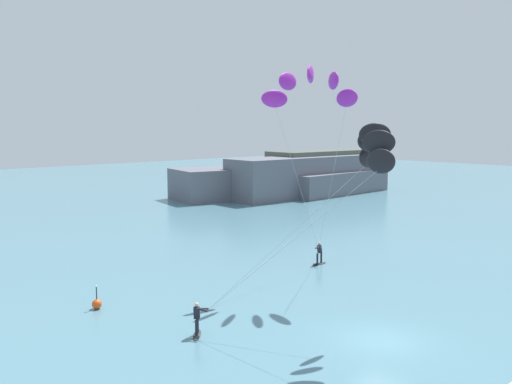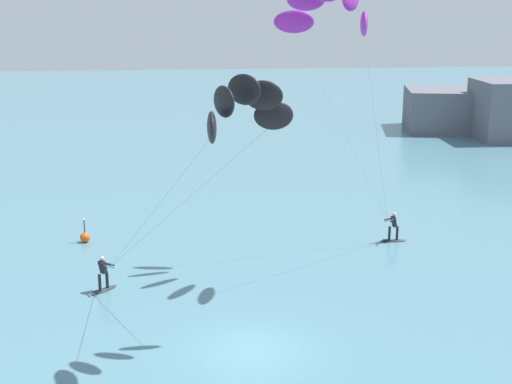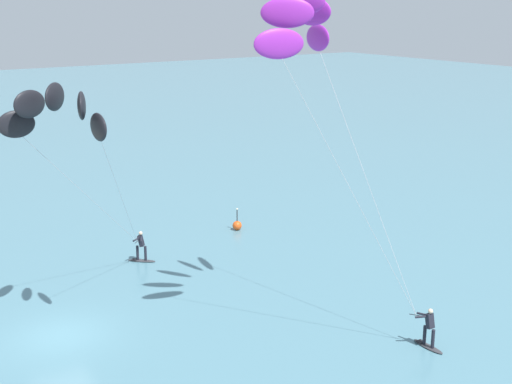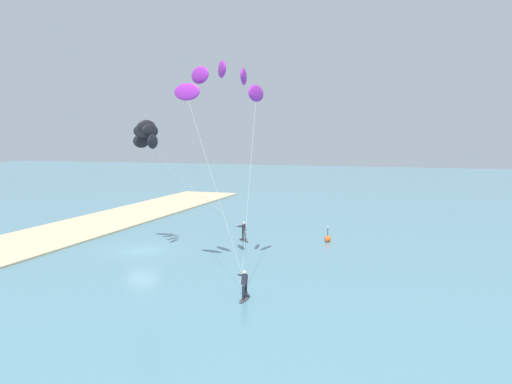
# 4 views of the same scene
# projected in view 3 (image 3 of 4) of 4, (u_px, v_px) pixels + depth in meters

# --- Properties ---
(ground_plane) EXTENTS (240.00, 240.00, 0.00)m
(ground_plane) POSITION_uv_depth(u_px,v_px,m) (61.00, 336.00, 29.52)
(ground_plane) COLOR slate
(kitesurfer_nearshore) EXTENTS (8.60, 8.63, 10.43)m
(kitesurfer_nearshore) POSITION_uv_depth(u_px,v_px,m) (61.00, 120.00, 28.00)
(kitesurfer_nearshore) COLOR #333338
(kitesurfer_nearshore) RESTS_ON ground
(kitesurfer_mid_water) EXTENTS (7.70, 6.20, 13.99)m
(kitesurfer_mid_water) POSITION_uv_depth(u_px,v_px,m) (305.00, 33.00, 27.37)
(kitesurfer_mid_water) COLOR #333338
(kitesurfer_mid_water) RESTS_ON ground
(marker_buoy) EXTENTS (0.56, 0.56, 1.38)m
(marker_buoy) POSITION_uv_depth(u_px,v_px,m) (237.00, 225.00, 43.07)
(marker_buoy) COLOR #EA5119
(marker_buoy) RESTS_ON ground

